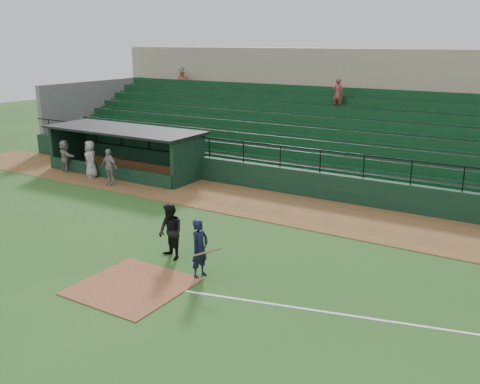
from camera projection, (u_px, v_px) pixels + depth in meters
The scene contains 11 objects.
ground at pixel (155, 274), 16.24m from camera, with size 90.00×90.00×0.00m, color #25511A.
warning_track at pixel (277, 207), 22.79m from camera, with size 40.00×4.00×0.03m, color brown.
home_plate_dirt at pixel (132, 286), 15.42m from camera, with size 3.00×3.00×0.03m, color brown.
foul_line at pixel (434, 328), 13.20m from camera, with size 18.00×0.09×0.01m, color white.
stadium_structure at pixel (349, 127), 29.09m from camera, with size 38.00×13.08×6.40m.
dugout at pixel (130, 147), 28.61m from camera, with size 8.90×3.20×2.42m.
batter_at_plate at pixel (200, 249), 15.85m from camera, with size 1.03×0.71×1.81m.
umpire at pixel (171, 232), 17.19m from camera, with size 0.90×0.70×1.85m, color black.
dugout_player_a at pixel (109, 167), 25.98m from camera, with size 1.04×0.43×1.78m, color #A29D98.
dugout_player_b at pixel (91, 159), 27.41m from camera, with size 0.93×0.61×1.91m, color #A7A19C.
dugout_player_c at pixel (65, 156), 28.55m from camera, with size 1.61×0.51×1.73m, color gray.
Camera 1 is at (10.04, -11.35, 6.90)m, focal length 39.77 mm.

